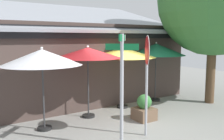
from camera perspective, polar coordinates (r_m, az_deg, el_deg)
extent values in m
cube|color=gray|center=(8.59, 4.83, -11.83)|extent=(28.00, 28.00, 0.10)
cube|color=#473833|center=(12.06, -9.53, 1.98)|extent=(9.21, 5.46, 3.32)
cube|color=#999EA8|center=(11.91, -9.45, 12.18)|extent=(9.71, 5.99, 1.69)
cube|color=black|center=(9.53, -2.82, 8.54)|extent=(8.61, 0.16, 0.44)
cylinder|color=#A8AAB2|center=(6.22, 2.24, -5.04)|extent=(0.09, 0.09, 2.87)
cube|color=#116B38|center=(6.07, 2.30, 7.37)|extent=(0.59, 0.61, 0.16)
cube|color=#116B38|center=(6.08, 2.29, 5.29)|extent=(0.61, 0.59, 0.16)
cube|color=white|center=(6.51, 2.89, 7.36)|extent=(0.07, 0.07, 0.16)
cylinder|color=#A8AAB2|center=(7.14, 7.83, -6.83)|extent=(0.07, 0.07, 2.06)
cylinder|color=white|center=(6.93, 8.03, 4.37)|extent=(0.48, 0.71, 0.85)
cylinder|color=red|center=(6.93, 8.03, 4.37)|extent=(0.46, 0.68, 0.80)
cylinder|color=black|center=(8.06, -15.15, -12.70)|extent=(0.44, 0.44, 0.08)
cylinder|color=#333335|center=(7.79, -15.39, -5.95)|extent=(0.05, 0.05, 2.03)
cone|color=white|center=(7.61, -15.70, 2.86)|extent=(2.37, 2.37, 0.47)
sphere|color=silver|center=(7.59, -15.77, 4.84)|extent=(0.08, 0.08, 0.08)
cylinder|color=black|center=(8.98, -5.37, -10.36)|extent=(0.44, 0.44, 0.08)
cylinder|color=#333335|center=(8.72, -5.45, -3.91)|extent=(0.05, 0.05, 2.14)
cone|color=#B21E23|center=(8.57, -5.55, 3.96)|extent=(2.31, 2.31, 0.36)
sphere|color=silver|center=(8.56, -5.57, 5.35)|extent=(0.08, 0.08, 0.08)
cylinder|color=black|center=(10.10, 2.37, -8.32)|extent=(0.44, 0.44, 0.08)
cylinder|color=#333335|center=(9.88, 2.40, -2.76)|extent=(0.05, 0.05, 2.07)
cone|color=#EAD14C|center=(9.74, 2.44, 4.04)|extent=(2.61, 2.61, 0.37)
sphere|color=silver|center=(9.73, 2.45, 5.32)|extent=(0.08, 0.08, 0.08)
cylinder|color=black|center=(11.33, 9.77, -6.68)|extent=(0.44, 0.44, 0.08)
cylinder|color=#333335|center=(11.13, 9.89, -1.70)|extent=(0.05, 0.05, 2.07)
cone|color=#1E724C|center=(11.01, 10.03, 4.67)|extent=(2.52, 2.52, 0.50)
sphere|color=silver|center=(11.00, 10.06, 6.12)|extent=(0.08, 0.08, 0.08)
cylinder|color=brown|center=(11.40, 21.60, -0.56)|extent=(0.37, 0.37, 2.60)
cube|color=brown|center=(8.66, 7.32, -9.92)|extent=(0.65, 0.65, 0.41)
sphere|color=#387538|center=(8.55, 7.37, -7.20)|extent=(0.50, 0.50, 0.50)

